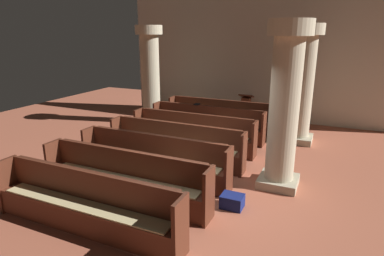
{
  "coord_description": "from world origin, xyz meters",
  "views": [
    {
      "loc": [
        2.61,
        -5.6,
        3.07
      ],
      "look_at": [
        -0.61,
        1.55,
        0.75
      ],
      "focal_mm": 30.18,
      "sensor_mm": 36.0,
      "label": 1
    }
  ],
  "objects_px": {
    "pew_row_3": "(175,143)",
    "kneeler_box_navy": "(232,201)",
    "pillar_far_side": "(150,73)",
    "lectern": "(246,112)",
    "pew_row_1": "(207,122)",
    "pew_row_4": "(153,157)",
    "pew_row_5": "(124,176)",
    "pew_row_6": "(84,202)",
    "pillar_aisle_side": "(302,83)",
    "pew_row_0": "(219,114)",
    "pillar_aisle_rear": "(284,105)",
    "pew_row_2": "(193,131)",
    "hymn_book": "(197,104)"
  },
  "relations": [
    {
      "from": "pew_row_3",
      "to": "kneeler_box_navy",
      "type": "xyz_separation_m",
      "value": [
        1.93,
        -1.5,
        -0.38
      ]
    },
    {
      "from": "pillar_far_side",
      "to": "lectern",
      "type": "height_order",
      "value": "pillar_far_side"
    },
    {
      "from": "pew_row_1",
      "to": "pew_row_4",
      "type": "height_order",
      "value": "same"
    },
    {
      "from": "pew_row_5",
      "to": "pew_row_6",
      "type": "distance_m",
      "value": 1.05
    },
    {
      "from": "pillar_far_side",
      "to": "pew_row_4",
      "type": "bearing_deg",
      "value": -58.58
    },
    {
      "from": "pew_row_6",
      "to": "pillar_aisle_side",
      "type": "height_order",
      "value": "pillar_aisle_side"
    },
    {
      "from": "pew_row_0",
      "to": "pillar_far_side",
      "type": "bearing_deg",
      "value": -177.11
    },
    {
      "from": "pew_row_6",
      "to": "pillar_aisle_side",
      "type": "xyz_separation_m",
      "value": [
        2.54,
        6.03,
        1.23
      ]
    },
    {
      "from": "pillar_aisle_rear",
      "to": "lectern",
      "type": "height_order",
      "value": "pillar_aisle_rear"
    },
    {
      "from": "pew_row_0",
      "to": "pew_row_4",
      "type": "xyz_separation_m",
      "value": [
        0.0,
        -4.2,
        0.0
      ]
    },
    {
      "from": "kneeler_box_navy",
      "to": "pew_row_2",
      "type": "bearing_deg",
      "value": 127.06
    },
    {
      "from": "pew_row_0",
      "to": "pew_row_6",
      "type": "relative_size",
      "value": 1.0
    },
    {
      "from": "pew_row_3",
      "to": "kneeler_box_navy",
      "type": "relative_size",
      "value": 8.66
    },
    {
      "from": "pillar_aisle_rear",
      "to": "kneeler_box_navy",
      "type": "height_order",
      "value": "pillar_aisle_rear"
    },
    {
      "from": "pillar_aisle_side",
      "to": "pillar_aisle_rear",
      "type": "relative_size",
      "value": 1.0
    },
    {
      "from": "pew_row_0",
      "to": "pew_row_2",
      "type": "bearing_deg",
      "value": -90.0
    },
    {
      "from": "hymn_book",
      "to": "kneeler_box_navy",
      "type": "xyz_separation_m",
      "value": [
        2.34,
        -3.79,
        -0.85
      ]
    },
    {
      "from": "pillar_far_side",
      "to": "hymn_book",
      "type": "distance_m",
      "value": 2.33
    },
    {
      "from": "pew_row_0",
      "to": "pillar_aisle_side",
      "type": "relative_size",
      "value": 1.05
    },
    {
      "from": "pew_row_6",
      "to": "kneeler_box_navy",
      "type": "distance_m",
      "value": 2.56
    },
    {
      "from": "pew_row_0",
      "to": "pew_row_3",
      "type": "bearing_deg",
      "value": -90.0
    },
    {
      "from": "pew_row_1",
      "to": "hymn_book",
      "type": "bearing_deg",
      "value": 155.65
    },
    {
      "from": "lectern",
      "to": "pillar_aisle_rear",
      "type": "bearing_deg",
      "value": -66.41
    },
    {
      "from": "pew_row_1",
      "to": "pew_row_6",
      "type": "height_order",
      "value": "same"
    },
    {
      "from": "pew_row_2",
      "to": "pew_row_0",
      "type": "bearing_deg",
      "value": 90.0
    },
    {
      "from": "pew_row_3",
      "to": "pillar_far_side",
      "type": "xyz_separation_m",
      "value": [
        -2.49,
        3.02,
        1.23
      ]
    },
    {
      "from": "pew_row_3",
      "to": "lectern",
      "type": "height_order",
      "value": "lectern"
    },
    {
      "from": "pew_row_0",
      "to": "pew_row_6",
      "type": "distance_m",
      "value": 6.3
    },
    {
      "from": "pew_row_4",
      "to": "pillar_aisle_side",
      "type": "bearing_deg",
      "value": 57.16
    },
    {
      "from": "pew_row_2",
      "to": "hymn_book",
      "type": "xyz_separation_m",
      "value": [
        -0.41,
        1.23,
        0.47
      ]
    },
    {
      "from": "pew_row_3",
      "to": "pillar_aisle_rear",
      "type": "relative_size",
      "value": 1.05
    },
    {
      "from": "pew_row_3",
      "to": "pillar_aisle_side",
      "type": "bearing_deg",
      "value": 48.64
    },
    {
      "from": "pillar_aisle_side",
      "to": "hymn_book",
      "type": "relative_size",
      "value": 16.27
    },
    {
      "from": "pew_row_1",
      "to": "pew_row_6",
      "type": "bearing_deg",
      "value": -90.0
    },
    {
      "from": "pew_row_6",
      "to": "pillar_far_side",
      "type": "xyz_separation_m",
      "value": [
        -2.49,
        6.17,
        1.23
      ]
    },
    {
      "from": "pillar_far_side",
      "to": "pew_row_2",
      "type": "bearing_deg",
      "value": -38.42
    },
    {
      "from": "pew_row_1",
      "to": "pew_row_5",
      "type": "relative_size",
      "value": 1.0
    },
    {
      "from": "pew_row_2",
      "to": "pew_row_4",
      "type": "distance_m",
      "value": 2.1
    },
    {
      "from": "pillar_aisle_side",
      "to": "pillar_far_side",
      "type": "xyz_separation_m",
      "value": [
        -5.02,
        0.14,
        0.0
      ]
    },
    {
      "from": "hymn_book",
      "to": "kneeler_box_navy",
      "type": "bearing_deg",
      "value": -58.33
    },
    {
      "from": "pew_row_6",
      "to": "pew_row_0",
      "type": "bearing_deg",
      "value": 90.0
    },
    {
      "from": "pew_row_0",
      "to": "lectern",
      "type": "height_order",
      "value": "lectern"
    },
    {
      "from": "pew_row_0",
      "to": "hymn_book",
      "type": "height_order",
      "value": "hymn_book"
    },
    {
      "from": "pew_row_3",
      "to": "pew_row_1",
      "type": "bearing_deg",
      "value": 90.0
    },
    {
      "from": "lectern",
      "to": "hymn_book",
      "type": "bearing_deg",
      "value": -121.59
    },
    {
      "from": "pew_row_5",
      "to": "lectern",
      "type": "relative_size",
      "value": 3.2
    },
    {
      "from": "pew_row_1",
      "to": "pillar_aisle_rear",
      "type": "distance_m",
      "value": 3.67
    },
    {
      "from": "kneeler_box_navy",
      "to": "hymn_book",
      "type": "bearing_deg",
      "value": 121.67
    },
    {
      "from": "pew_row_2",
      "to": "kneeler_box_navy",
      "type": "height_order",
      "value": "pew_row_2"
    },
    {
      "from": "pew_row_0",
      "to": "pillar_far_side",
      "type": "height_order",
      "value": "pillar_far_side"
    }
  ]
}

